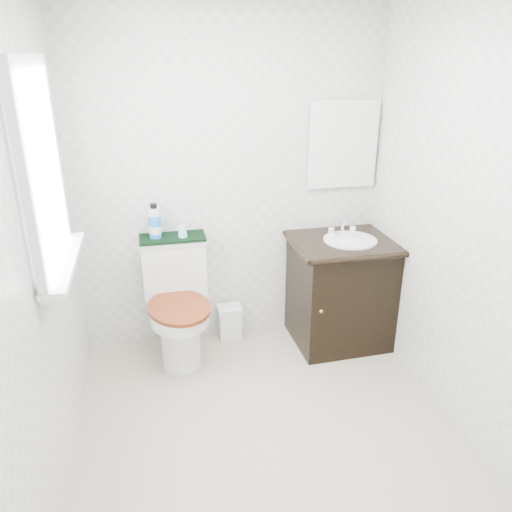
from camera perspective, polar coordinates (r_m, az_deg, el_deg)
name	(u,v)px	position (r m, az deg, el deg)	size (l,w,h in m)	color
floor	(271,433)	(3.09, 1.67, -19.61)	(2.40, 2.40, 0.00)	#A59A85
wall_back	(231,184)	(3.59, -2.82, 8.25)	(2.40, 2.40, 0.00)	silver
wall_front	(381,390)	(1.47, 14.07, -14.59)	(2.40, 2.40, 0.00)	silver
wall_left	(36,260)	(2.45, -23.82, -0.40)	(2.40, 2.40, 0.00)	silver
wall_right	(471,226)	(2.93, 23.37, 3.19)	(2.40, 2.40, 0.00)	silver
window	(40,171)	(2.58, -23.42, 8.95)	(0.02, 0.70, 0.90)	white
mirror	(343,145)	(3.73, 9.89, 12.43)	(0.50, 0.02, 0.60)	silver
toilet	(178,308)	(3.62, -8.92, -5.92)	(0.49, 0.67, 0.86)	silver
vanity	(341,288)	(3.78, 9.73, -3.66)	(0.74, 0.64, 0.92)	black
trash_bin	(230,322)	(3.88, -3.01, -7.53)	(0.19, 0.15, 0.27)	silver
towel	(172,238)	(3.53, -9.54, 2.09)	(0.46, 0.22, 0.02)	black
mouthwash_bottle	(155,222)	(3.50, -11.50, 3.81)	(0.08, 0.08, 0.24)	blue
cup	(183,231)	(3.50, -8.38, 2.81)	(0.06, 0.06, 0.08)	#98D1F9
soap_bar	(337,234)	(3.72, 9.23, 2.54)	(0.07, 0.04, 0.02)	teal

